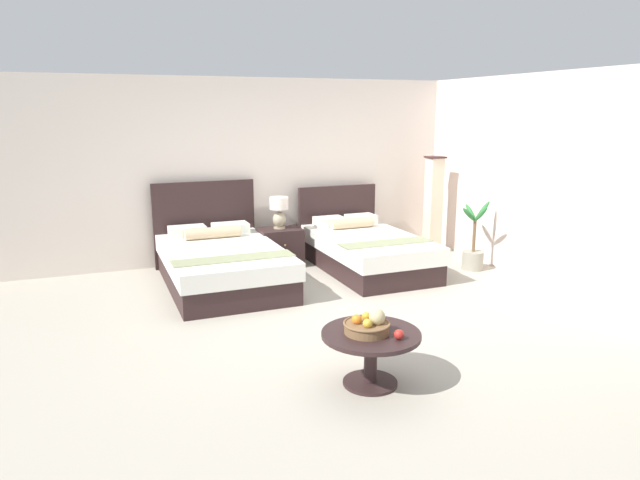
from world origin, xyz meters
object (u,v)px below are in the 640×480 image
(bed_near_window, at_px, (222,262))
(fruit_bowl, at_px, (368,325))
(table_lamp, at_px, (279,210))
(loose_apple, at_px, (399,334))
(coffee_table, at_px, (371,345))
(potted_palm, at_px, (473,251))
(floor_lamp_corner, at_px, (433,205))
(nightstand, at_px, (280,247))
(bed_near_corner, at_px, (366,249))

(bed_near_window, distance_m, fruit_bowl, 3.18)
(table_lamp, relative_size, loose_apple, 5.57)
(coffee_table, distance_m, loose_apple, 0.29)
(fruit_bowl, height_order, loose_apple, fruit_bowl)
(coffee_table, distance_m, potted_palm, 3.81)
(floor_lamp_corner, bearing_deg, loose_apple, -125.15)
(floor_lamp_corner, distance_m, potted_palm, 1.15)
(floor_lamp_corner, bearing_deg, potted_palm, -89.48)
(bed_near_window, xyz_separation_m, floor_lamp_corner, (3.37, 0.47, 0.45))
(nightstand, relative_size, fruit_bowl, 1.58)
(coffee_table, xyz_separation_m, floor_lamp_corner, (2.82, 3.60, 0.41))
(coffee_table, height_order, loose_apple, loose_apple)
(potted_palm, bearing_deg, floor_lamp_corner, 90.52)
(potted_palm, bearing_deg, nightstand, 154.75)
(table_lamp, height_order, fruit_bowl, table_lamp)
(nightstand, distance_m, potted_palm, 2.69)
(bed_near_corner, relative_size, table_lamp, 4.85)
(table_lamp, distance_m, coffee_table, 3.78)
(table_lamp, distance_m, floor_lamp_corner, 2.42)
(bed_near_corner, height_order, nightstand, bed_near_corner)
(bed_near_corner, relative_size, coffee_table, 2.71)
(floor_lamp_corner, bearing_deg, nightstand, 177.61)
(coffee_table, xyz_separation_m, loose_apple, (0.13, -0.21, 0.15))
(bed_near_corner, xyz_separation_m, potted_palm, (1.38, -0.56, -0.02))
(coffee_table, relative_size, loose_apple, 9.96)
(fruit_bowl, bearing_deg, loose_apple, -50.53)
(floor_lamp_corner, bearing_deg, coffee_table, -128.02)
(table_lamp, xyz_separation_m, loose_apple, (-0.26, -3.93, -0.32))
(fruit_bowl, distance_m, potted_palm, 3.85)
(nightstand, relative_size, floor_lamp_corner, 0.40)
(nightstand, xyz_separation_m, loose_apple, (-0.26, -3.91, 0.22))
(loose_apple, bearing_deg, bed_near_corner, 68.42)
(fruit_bowl, distance_m, loose_apple, 0.26)
(table_lamp, distance_m, loose_apple, 3.95)
(loose_apple, bearing_deg, potted_palm, 45.76)
(bed_near_corner, relative_size, potted_palm, 2.24)
(loose_apple, relative_size, floor_lamp_corner, 0.05)
(nightstand, relative_size, coffee_table, 0.74)
(coffee_table, bearing_deg, table_lamp, 83.92)
(bed_near_window, height_order, potted_palm, bed_near_window)
(bed_near_window, relative_size, nightstand, 3.79)
(nightstand, bearing_deg, coffee_table, -96.11)
(bed_near_window, relative_size, table_lamp, 5.03)
(bed_near_corner, distance_m, loose_apple, 3.59)
(table_lamp, distance_m, fruit_bowl, 3.76)
(bed_near_corner, distance_m, table_lamp, 1.32)
(loose_apple, bearing_deg, bed_near_window, 101.69)
(nightstand, relative_size, loose_apple, 7.40)
(table_lamp, height_order, loose_apple, table_lamp)
(table_lamp, relative_size, potted_palm, 0.46)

